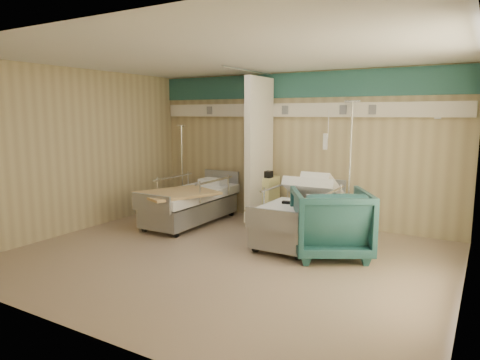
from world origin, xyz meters
name	(u,v)px	position (x,y,z in m)	size (l,w,h in m)	color
ground	(226,257)	(0.00, 0.00, 0.00)	(6.00, 5.00, 0.00)	gray
room_walls	(233,126)	(-0.03, 0.25, 1.86)	(6.04, 5.04, 2.82)	tan
bed_right	(300,221)	(0.60, 1.30, 0.32)	(1.00, 2.16, 0.63)	white
bed_left	(191,207)	(-1.60, 1.30, 0.32)	(1.00, 2.16, 0.63)	white
bedside_cabinet	(263,198)	(-0.55, 2.20, 0.42)	(0.50, 0.48, 0.85)	#EEEA95
visitor_armchair	(330,222)	(1.25, 0.82, 0.49)	(1.05, 1.08, 0.98)	#1E4A4B
waffle_blanket	(331,187)	(1.27, 0.77, 1.01)	(0.60, 0.53, 0.07)	white
iv_stand_right	(349,205)	(1.10, 2.26, 0.46)	(0.40, 0.40, 2.25)	silver
iv_stand_left	(183,194)	(-2.37, 2.05, 0.37)	(0.32, 0.32, 1.81)	silver
call_remote	(288,203)	(0.47, 1.09, 0.65)	(0.18, 0.08, 0.04)	black
tan_blanket	(177,193)	(-1.54, 0.84, 0.65)	(1.00, 1.26, 0.04)	tan
toiletry_bag	(266,174)	(-0.44, 2.11, 0.91)	(0.23, 0.15, 0.13)	black
white_cup	(255,172)	(-0.74, 2.25, 0.92)	(0.09, 0.09, 0.13)	white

